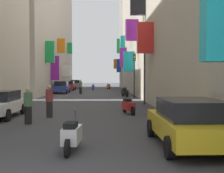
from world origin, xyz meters
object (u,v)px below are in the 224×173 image
at_px(pedestrian_near_left, 28,106).
at_px(traffic_light_near_corner, 134,68).
at_px(parked_car_yellow, 189,122).
at_px(scooter_black, 125,92).
at_px(parked_car_red, 69,85).
at_px(parked_car_blue, 61,87).
at_px(scooter_white, 72,135).
at_px(pedestrian_crossing, 49,101).
at_px(scooter_orange, 108,87).
at_px(scooter_blue, 93,87).
at_px(traffic_light_far_corner, 145,63).
at_px(parked_car_grey, 76,84).
at_px(scooter_silver, 125,91).
at_px(scooter_red, 128,106).
at_px(pedestrian_near_right, 81,87).

height_order(pedestrian_near_left, traffic_light_near_corner, traffic_light_near_corner).
xyz_separation_m(parked_car_yellow, scooter_black, (-0.23, 23.12, -0.29)).
distance_m(parked_car_red, parked_car_blue, 8.52).
distance_m(scooter_white, pedestrian_crossing, 7.41).
bearing_deg(parked_car_blue, scooter_orange, 62.71).
height_order(scooter_blue, traffic_light_far_corner, traffic_light_far_corner).
relative_size(scooter_blue, pedestrian_near_left, 1.12).
xyz_separation_m(parked_car_grey, pedestrian_crossing, (2.17, -39.70, 0.04)).
bearing_deg(traffic_light_near_corner, scooter_blue, 104.70).
height_order(scooter_silver, scooter_orange, same).
xyz_separation_m(scooter_red, scooter_orange, (-0.44, 34.05, 0.00)).
bearing_deg(traffic_light_near_corner, traffic_light_far_corner, -89.88).
bearing_deg(scooter_blue, scooter_black, -76.19).
relative_size(scooter_red, pedestrian_crossing, 1.08).
height_order(pedestrian_crossing, traffic_light_near_corner, traffic_light_near_corner).
bearing_deg(traffic_light_near_corner, pedestrian_near_left, -111.36).
relative_size(parked_car_blue, pedestrian_crossing, 2.55).
relative_size(parked_car_grey, scooter_silver, 2.26).
bearing_deg(parked_car_blue, pedestrian_near_left, -85.60).
bearing_deg(scooter_silver, parked_car_yellow, -89.95).
relative_size(pedestrian_crossing, traffic_light_far_corner, 0.36).
height_order(parked_car_red, traffic_light_near_corner, traffic_light_near_corner).
bearing_deg(scooter_orange, scooter_white, -92.56).
height_order(scooter_white, traffic_light_near_corner, traffic_light_near_corner).
bearing_deg(parked_car_yellow, traffic_light_far_corner, 87.58).
bearing_deg(parked_car_grey, traffic_light_far_corner, -76.00).
height_order(parked_car_blue, traffic_light_far_corner, traffic_light_far_corner).
relative_size(parked_car_grey, scooter_orange, 2.18).
xyz_separation_m(parked_car_yellow, scooter_orange, (-1.58, 42.10, -0.29)).
bearing_deg(traffic_light_far_corner, pedestrian_crossing, -129.69).
relative_size(scooter_red, traffic_light_near_corner, 0.41).
bearing_deg(parked_car_red, pedestrian_crossing, -85.45).
bearing_deg(scooter_red, traffic_light_near_corner, 82.52).
xyz_separation_m(parked_car_red, parked_car_blue, (0.01, -8.52, 0.03)).
bearing_deg(scooter_black, scooter_silver, 86.11).
xyz_separation_m(parked_car_blue, pedestrian_near_left, (1.96, -25.41, 0.01)).
relative_size(parked_car_grey, traffic_light_far_corner, 0.90).
bearing_deg(parked_car_grey, scooter_black, -72.58).
bearing_deg(scooter_black, scooter_orange, 94.09).
bearing_deg(scooter_blue, scooter_orange, 52.82).
relative_size(parked_car_blue, scooter_orange, 2.20).
xyz_separation_m(parked_car_blue, scooter_white, (4.39, -30.38, -0.34)).
relative_size(scooter_blue, pedestrian_near_right, 1.06).
bearing_deg(scooter_black, parked_car_blue, 138.41).
bearing_deg(scooter_orange, parked_car_red, -149.77).
distance_m(scooter_black, traffic_light_far_corner, 9.70).
bearing_deg(scooter_black, parked_car_grey, 107.42).
xyz_separation_m(scooter_black, pedestrian_near_right, (-5.04, 4.78, 0.41)).
bearing_deg(scooter_white, scooter_red, 74.64).
bearing_deg(scooter_white, pedestrian_near_left, 116.09).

